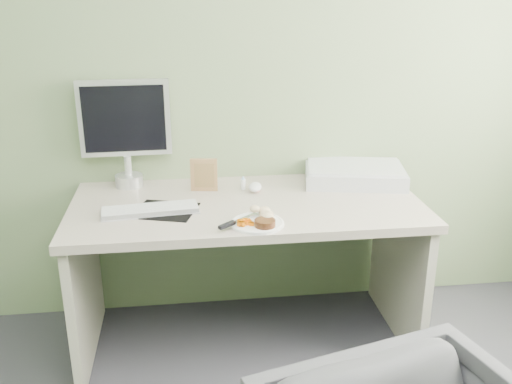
{
  "coord_description": "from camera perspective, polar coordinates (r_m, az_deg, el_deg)",
  "views": [
    {
      "loc": [
        -0.27,
        -0.8,
        1.67
      ],
      "look_at": [
        0.03,
        1.5,
        0.82
      ],
      "focal_mm": 40.0,
      "sensor_mm": 36.0,
      "label": 1
    }
  ],
  "objects": [
    {
      "name": "monitor",
      "position": [
        2.82,
        -12.94,
        6.33
      ],
      "size": [
        0.43,
        0.13,
        0.52
      ],
      "rotation": [
        0.0,
        0.0,
        0.03
      ],
      "color": "silver",
      "rests_on": "desk"
    },
    {
      "name": "carrot_heap",
      "position": [
        2.33,
        -1.05,
        -2.93
      ],
      "size": [
        0.07,
        0.06,
        0.04
      ],
      "primitive_type": "cube",
      "rotation": [
        0.0,
        0.0,
        0.32
      ],
      "color": "orange",
      "rests_on": "plate"
    },
    {
      "name": "steak",
      "position": [
        2.32,
        0.9,
        -3.12
      ],
      "size": [
        0.1,
        0.1,
        0.03
      ],
      "primitive_type": "cylinder",
      "rotation": [
        0.0,
        0.0,
        -0.25
      ],
      "color": "black",
      "rests_on": "plate"
    },
    {
      "name": "steak_knife",
      "position": [
        2.33,
        -2.31,
        -3.08
      ],
      "size": [
        0.18,
        0.16,
        0.02
      ],
      "rotation": [
        0.0,
        0.0,
        0.71
      ],
      "color": "silver",
      "rests_on": "plate"
    },
    {
      "name": "eyedrop_bottle",
      "position": [
        2.76,
        -1.3,
        0.9
      ],
      "size": [
        0.02,
        0.02,
        0.07
      ],
      "color": "white",
      "rests_on": "desk"
    },
    {
      "name": "potato_pile",
      "position": [
        2.39,
        0.86,
        -2.04
      ],
      "size": [
        0.11,
        0.09,
        0.06
      ],
      "primitive_type": "ellipsoid",
      "rotation": [
        0.0,
        0.0,
        0.21
      ],
      "color": "#A77751",
      "rests_on": "plate"
    },
    {
      "name": "wall_back",
      "position": [
        2.83,
        -1.89,
        13.58
      ],
      "size": [
        3.5,
        0.0,
        3.5
      ],
      "primitive_type": "plane",
      "rotation": [
        1.57,
        0.0,
        0.0
      ],
      "color": "#6E805A",
      "rests_on": "floor"
    },
    {
      "name": "mousepad",
      "position": [
        2.54,
        -9.04,
        -1.84
      ],
      "size": [
        0.31,
        0.29,
        0.0
      ],
      "primitive_type": "cube",
      "rotation": [
        0.0,
        0.0,
        -0.3
      ],
      "color": "black",
      "rests_on": "desk"
    },
    {
      "name": "plate",
      "position": [
        2.36,
        0.13,
        -3.16
      ],
      "size": [
        0.22,
        0.22,
        0.01
      ],
      "primitive_type": "cylinder",
      "color": "white",
      "rests_on": "desk"
    },
    {
      "name": "computer_mouse",
      "position": [
        2.74,
        -0.08,
        0.49
      ],
      "size": [
        0.08,
        0.12,
        0.04
      ],
      "primitive_type": "ellipsoid",
      "rotation": [
        0.0,
        0.0,
        -0.18
      ],
      "color": "white",
      "rests_on": "desk"
    },
    {
      "name": "scanner",
      "position": [
        2.91,
        9.81,
        1.72
      ],
      "size": [
        0.54,
        0.41,
        0.08
      ],
      "primitive_type": "cube",
      "rotation": [
        0.0,
        0.0,
        -0.19
      ],
      "color": "silver",
      "rests_on": "desk"
    },
    {
      "name": "keyboard",
      "position": [
        2.53,
        -10.52,
        -1.72
      ],
      "size": [
        0.42,
        0.17,
        0.02
      ],
      "primitive_type": "cube",
      "rotation": [
        0.0,
        0.0,
        0.11
      ],
      "color": "white",
      "rests_on": "desk"
    },
    {
      "name": "desk",
      "position": [
        2.68,
        -0.91,
        -4.67
      ],
      "size": [
        1.6,
        0.75,
        0.73
      ],
      "color": "#AC9E90",
      "rests_on": "floor"
    },
    {
      "name": "photo_frame",
      "position": [
        2.74,
        -5.23,
        1.71
      ],
      "size": [
        0.13,
        0.03,
        0.16
      ],
      "primitive_type": "cube",
      "rotation": [
        0.0,
        0.0,
        -0.15
      ],
      "color": "#8F6343",
      "rests_on": "desk"
    }
  ]
}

